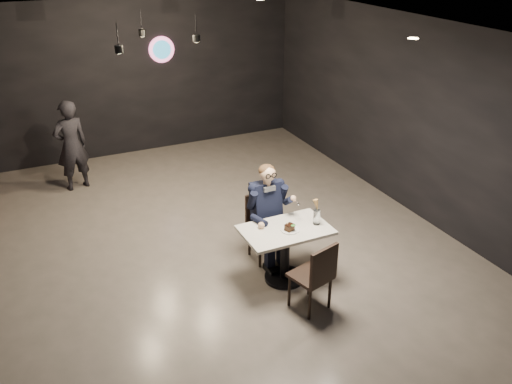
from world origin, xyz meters
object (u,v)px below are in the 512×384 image
main_table (285,254)px  chair_near (310,274)px  seated_man (266,212)px  sundae_glass (317,217)px  chair_far (266,229)px  passerby (71,146)px

main_table → chair_near: chair_near is taller
seated_man → sundae_glass: size_ratio=7.32×
chair_far → main_table: bearing=-90.0°
main_table → chair_near: bearing=-90.0°
seated_man → sundae_glass: 0.74m
seated_man → passerby: size_ratio=0.91×
chair_near → seated_man: seated_man is taller
sundae_glass → seated_man: bearing=123.7°
chair_far → sundae_glass: sundae_glass is taller
chair_far → sundae_glass: (0.41, -0.61, 0.39)m
main_table → chair_far: (0.00, 0.55, 0.09)m
chair_near → sundae_glass: 0.80m
chair_near → seated_man: 1.21m
main_table → sundae_glass: bearing=-8.2°
sundae_glass → passerby: 4.71m
chair_far → chair_near: 1.18m
seated_man → main_table: bearing=-90.0°
chair_far → chair_near: bearing=-90.0°
chair_far → seated_man: size_ratio=0.64×
chair_far → sundae_glass: 0.83m
seated_man → sundae_glass: bearing=-56.3°
chair_near → sundae_glass: sundae_glass is taller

